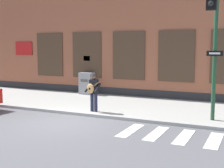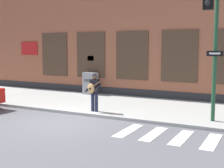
% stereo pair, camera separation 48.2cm
% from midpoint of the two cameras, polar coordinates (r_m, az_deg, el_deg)
% --- Properties ---
extents(ground_plane, '(160.00, 160.00, 0.00)m').
position_cam_midpoint_polar(ground_plane, '(12.55, -7.56, -6.96)').
color(ground_plane, '#56565B').
extents(sidewalk, '(28.00, 5.35, 0.13)m').
position_cam_midpoint_polar(sidewalk, '(15.89, 0.66, -3.75)').
color(sidewalk, '#9E9E99').
rests_on(sidewalk, ground).
extents(building_backdrop, '(28.00, 4.06, 9.33)m').
position_cam_midpoint_polar(building_backdrop, '(19.98, 6.79, 11.58)').
color(building_backdrop, '#99563D').
rests_on(building_backdrop, ground).
extents(crosswalk, '(5.20, 1.90, 0.01)m').
position_cam_midpoint_polar(crosswalk, '(10.59, 16.42, -9.75)').
color(crosswalk, silver).
rests_on(crosswalk, ground).
extents(busker, '(0.70, 0.52, 1.69)m').
position_cam_midpoint_polar(busker, '(13.74, -2.32, -1.12)').
color(busker, '#1E233D').
rests_on(busker, sidewalk).
extents(traffic_light, '(0.60, 2.89, 4.83)m').
position_cam_midpoint_polar(traffic_light, '(11.40, 19.09, 9.03)').
color(traffic_light, '#1E472D').
rests_on(traffic_light, sidewalk).
extents(utility_box, '(0.80, 0.61, 1.31)m').
position_cam_midpoint_polar(utility_box, '(18.93, -3.26, 0.14)').
color(utility_box, gray).
rests_on(utility_box, sidewalk).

